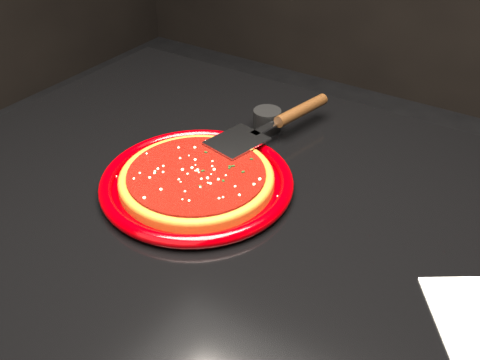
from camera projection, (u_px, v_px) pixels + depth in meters
name	position (u px, v px, depth m)	size (l,w,h in m)	color
plate	(197.00, 182.00, 0.82)	(0.30, 0.30, 0.02)	#6E0002
pizza_crust	(197.00, 180.00, 0.82)	(0.24, 0.24, 0.01)	brown
pizza_crust_rim	(197.00, 177.00, 0.82)	(0.24, 0.24, 0.02)	brown
pizza_sauce	(196.00, 175.00, 0.82)	(0.21, 0.21, 0.01)	#660B06
parmesan_dusting	(196.00, 171.00, 0.81)	(0.21, 0.21, 0.01)	beige
basil_flecks	(196.00, 172.00, 0.81)	(0.19, 0.19, 0.00)	black
pizza_server	(273.00, 123.00, 0.92)	(0.09, 0.31, 0.02)	#AEB1B5
ramekin	(267.00, 120.00, 0.97)	(0.05, 0.05, 0.04)	black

